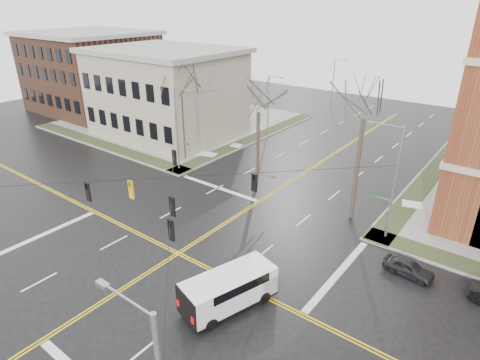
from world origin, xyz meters
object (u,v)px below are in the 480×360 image
Objects in this scene: signal_pole_nw at (178,127)px; streetlight_north_a at (269,103)px; streetlight_north_b at (334,81)px; tree_ne at (365,112)px; tree_nw_near at (258,107)px; signal_pole_ne at (393,180)px; parked_car_a at (409,268)px; cargo_van at (232,287)px; tree_nw_far at (180,89)px.

signal_pole_nw reaches higher than streetlight_north_a.
streetlight_north_b is 0.62× the size of tree_ne.
tree_nw_near is (7.81, -13.79, 3.29)m from streetlight_north_a.
streetlight_north_b is at bearing 121.05° from signal_pole_ne.
signal_pole_ne reaches higher than parked_car_a.
tree_nw_far is (-19.71, 15.79, 6.97)m from cargo_van.
tree_ne reaches higher than tree_nw_far.
cargo_van is 1.91× the size of parked_car_a.
parked_car_a is 0.26× the size of tree_ne.
tree_nw_near is at bearing 17.72° from signal_pole_nw.
signal_pole_nw is 1.12× the size of streetlight_north_a.
tree_nw_near reaches higher than parked_car_a.
signal_pole_nw is 0.78× the size of tree_nw_far.
tree_nw_near is (10.30, 0.20, -0.55)m from tree_nw_far.
tree_nw_near reaches higher than cargo_van.
tree_ne is (19.31, 1.48, 4.36)m from signal_pole_nw.
cargo_van is (17.23, -29.79, -3.13)m from streetlight_north_a.
tree_ne is at bearing 156.08° from signal_pole_ne.
parked_car_a is at bearing -20.49° from tree_nw_near.
tree_nw_near reaches higher than signal_pole_ne.
tree_nw_far reaches higher than signal_pole_nw.
signal_pole_nw is 9.33m from tree_nw_near.
tree_ne reaches higher than cargo_van.
streetlight_north_b is 34.84m from tree_nw_near.
tree_ne is at bearing 101.72° from cargo_van.
tree_ne reaches higher than signal_pole_ne.
tree_nw_near is at bearing 74.33° from parked_car_a.
tree_ne is at bearing -6.49° from tree_nw_near.
streetlight_north_b is (-21.97, 36.50, -0.48)m from signal_pole_ne.
streetlight_north_b is at bearing 118.03° from tree_ne.
signal_pole_ne is 27.48m from streetlight_north_a.
signal_pole_ne reaches higher than streetlight_north_b.
signal_pole_ne is 1.42× the size of cargo_van.
streetlight_north_a is at bearing 141.14° from tree_ne.
streetlight_north_b is 0.70× the size of tree_nw_far.
tree_nw_near reaches higher than streetlight_north_a.
tree_nw_far is (-1.82, 2.50, 3.36)m from signal_pole_nw.
streetlight_north_a is at bearing 137.25° from cargo_van.
streetlight_north_a is at bearing 119.52° from tree_nw_near.
cargo_van is 12.35m from parked_car_a.
cargo_van is at bearing 145.86° from parked_car_a.
signal_pole_nw is 19.85m from tree_ne.
tree_nw_near is (7.81, -33.79, 3.29)m from streetlight_north_b.
signal_pole_ne is at bearing 0.00° from signal_pole_nw.
tree_nw_far reaches higher than streetlight_north_b.
signal_pole_ne reaches higher than streetlight_north_a.
streetlight_north_a is 14.72m from tree_nw_far.
streetlight_north_b is at bearing 126.30° from cargo_van.
signal_pole_nw is at bearing -92.32° from streetlight_north_a.
streetlight_north_a is at bearing 87.68° from signal_pole_nw.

